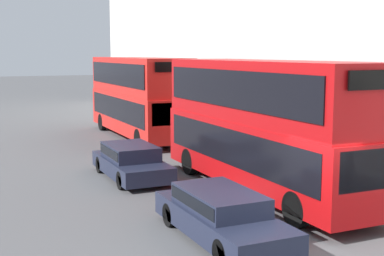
# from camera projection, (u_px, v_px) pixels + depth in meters

# --- Properties ---
(ground_plane) EXTENTS (200.00, 200.00, 0.00)m
(ground_plane) POSITION_uv_depth(u_px,v_px,m) (303.00, 241.00, 13.29)
(ground_plane) COLOR #515154
(bus_leading) EXTENTS (2.59, 10.17, 4.40)m
(bus_leading) POSITION_uv_depth(u_px,v_px,m) (264.00, 121.00, 17.60)
(bus_leading) COLOR #B20C0F
(bus_leading) RESTS_ON ground
(bus_second_in_queue) EXTENTS (2.59, 10.16, 4.38)m
(bus_second_in_queue) POSITION_uv_depth(u_px,v_px,m) (138.00, 94.00, 29.23)
(bus_second_in_queue) COLOR red
(bus_second_in_queue) RESTS_ON ground
(car_dark_sedan) EXTENTS (1.75, 4.77, 1.25)m
(car_dark_sedan) POSITION_uv_depth(u_px,v_px,m) (221.00, 213.00, 13.32)
(car_dark_sedan) COLOR #1E2338
(car_dark_sedan) RESTS_ON ground
(car_hatchback) EXTENTS (1.84, 4.44, 1.26)m
(car_hatchback) POSITION_uv_depth(u_px,v_px,m) (131.00, 160.00, 19.87)
(car_hatchback) COLOR #1E2338
(car_hatchback) RESTS_ON ground
(pedestrian) EXTENTS (0.36, 0.36, 1.62)m
(pedestrian) POSITION_uv_depth(u_px,v_px,m) (178.00, 120.00, 31.25)
(pedestrian) COLOR #334C6B
(pedestrian) RESTS_ON ground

